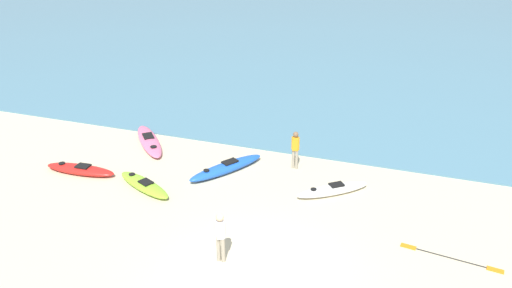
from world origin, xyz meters
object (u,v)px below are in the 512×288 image
at_px(loose_paddle, 450,258).
at_px(kayak_on_sand_2, 226,168).
at_px(kayak_on_sand_1, 144,185).
at_px(kayak_on_sand_3, 80,169).
at_px(person_near_waterline, 295,148).
at_px(kayak_on_sand_4, 333,190).
at_px(kayak_on_sand_5, 149,141).
at_px(person_near_foreground, 220,235).

bearing_deg(loose_paddle, kayak_on_sand_2, 160.77).
height_order(kayak_on_sand_1, kayak_on_sand_3, kayak_on_sand_3).
xyz_separation_m(kayak_on_sand_2, loose_paddle, (7.99, -2.79, -0.17)).
xyz_separation_m(kayak_on_sand_1, kayak_on_sand_2, (2.29, 2.14, 0.04)).
xyz_separation_m(kayak_on_sand_1, person_near_waterline, (4.64, 3.28, 0.73)).
xyz_separation_m(kayak_on_sand_2, kayak_on_sand_4, (4.12, -0.29, -0.03)).
height_order(kayak_on_sand_2, kayak_on_sand_3, kayak_on_sand_2).
bearing_deg(kayak_on_sand_3, loose_paddle, -3.82).
bearing_deg(loose_paddle, kayak_on_sand_1, 176.37).
distance_m(kayak_on_sand_1, kayak_on_sand_4, 6.67).
xyz_separation_m(kayak_on_sand_4, kayak_on_sand_5, (-8.20, 1.56, -0.01)).
xyz_separation_m(person_near_foreground, loose_paddle, (6.08, 2.24, -0.86)).
bearing_deg(person_near_foreground, loose_paddle, 20.25).
xyz_separation_m(kayak_on_sand_2, kayak_on_sand_3, (-5.16, -1.91, -0.03)).
relative_size(kayak_on_sand_2, person_near_waterline, 2.08).
bearing_deg(kayak_on_sand_5, kayak_on_sand_3, -108.76).
bearing_deg(kayak_on_sand_4, kayak_on_sand_1, -163.90).
distance_m(kayak_on_sand_5, person_near_waterline, 6.47).
xyz_separation_m(kayak_on_sand_2, person_near_waterline, (2.36, 1.14, 0.69)).
height_order(kayak_on_sand_3, person_near_waterline, person_near_waterline).
distance_m(kayak_on_sand_4, person_near_waterline, 2.38).
bearing_deg(kayak_on_sand_2, kayak_on_sand_5, 162.60).
bearing_deg(kayak_on_sand_2, person_near_waterline, 25.90).
xyz_separation_m(kayak_on_sand_3, person_near_waterline, (7.51, 3.05, 0.72)).
height_order(kayak_on_sand_1, kayak_on_sand_5, kayak_on_sand_5).
bearing_deg(loose_paddle, kayak_on_sand_5, 161.38).
bearing_deg(person_near_foreground, kayak_on_sand_3, 156.17).
bearing_deg(kayak_on_sand_3, person_near_waterline, 22.11).
bearing_deg(loose_paddle, person_near_waterline, 145.09).
bearing_deg(kayak_on_sand_1, loose_paddle, -3.63).
xyz_separation_m(kayak_on_sand_5, person_near_foreground, (5.99, -6.31, 0.73)).
relative_size(kayak_on_sand_5, person_near_foreground, 2.07).
relative_size(kayak_on_sand_3, kayak_on_sand_5, 0.91).
bearing_deg(kayak_on_sand_4, loose_paddle, -32.87).
height_order(kayak_on_sand_1, kayak_on_sand_4, kayak_on_sand_4).
xyz_separation_m(kayak_on_sand_3, loose_paddle, (13.15, -0.88, -0.14)).
height_order(kayak_on_sand_1, kayak_on_sand_2, kayak_on_sand_2).
distance_m(kayak_on_sand_5, person_near_foreground, 8.73).
xyz_separation_m(kayak_on_sand_5, person_near_waterline, (6.43, -0.13, 0.72)).
distance_m(kayak_on_sand_4, loose_paddle, 4.61).
relative_size(kayak_on_sand_3, person_near_waterline, 1.89).
relative_size(kayak_on_sand_2, kayak_on_sand_4, 1.27).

